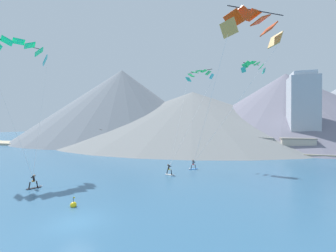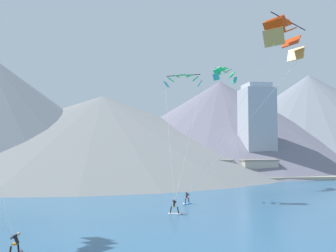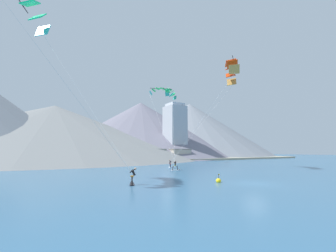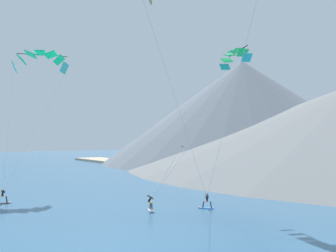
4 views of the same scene
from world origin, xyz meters
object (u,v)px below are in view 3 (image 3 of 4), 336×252
(parafoil_kite_near_trail, at_px, (161,91))
(parafoil_kite_distant_high_outer, at_px, (170,93))
(kitesurfer_near_lead, at_px, (170,166))
(parafoil_kite_mid_center, at_px, (23,2))
(race_marker_buoy, at_px, (218,181))
(kitesurfer_near_trail, at_px, (176,167))
(kitesurfer_mid_center, at_px, (132,179))
(parafoil_kite_near_lead, at_px, (231,70))

(parafoil_kite_near_trail, xyz_separation_m, parafoil_kite_distant_high_outer, (9.76, 11.31, 3.60))
(kitesurfer_near_lead, relative_size, parafoil_kite_distant_high_outer, 0.32)
(parafoil_kite_mid_center, relative_size, race_marker_buoy, 19.08)
(race_marker_buoy, bearing_deg, kitesurfer_near_lead, 71.13)
(kitesurfer_near_trail, relative_size, kitesurfer_mid_center, 1.00)
(parafoil_kite_mid_center, relative_size, parafoil_kite_distant_high_outer, 3.75)
(parafoil_kite_mid_center, bearing_deg, parafoil_kite_distant_high_outer, 35.56)
(kitesurfer_near_lead, bearing_deg, parafoil_kite_distant_high_outer, 56.58)
(parafoil_kite_distant_high_outer, bearing_deg, kitesurfer_near_trail, -120.76)
(kitesurfer_mid_center, relative_size, parafoil_kite_near_trail, 0.11)
(kitesurfer_mid_center, bearing_deg, parafoil_kite_distant_high_outer, 51.46)
(kitesurfer_near_lead, distance_m, parafoil_kite_near_lead, 22.39)
(kitesurfer_near_lead, height_order, parafoil_kite_distant_high_outer, parafoil_kite_distant_high_outer)
(parafoil_kite_mid_center, height_order, parafoil_kite_distant_high_outer, parafoil_kite_distant_high_outer)
(kitesurfer_near_trail, bearing_deg, kitesurfer_near_lead, 67.86)
(parafoil_kite_near_lead, xyz_separation_m, parafoil_kite_distant_high_outer, (1.37, 23.96, 0.94))
(kitesurfer_near_trail, bearing_deg, race_marker_buoy, -107.65)
(parafoil_kite_mid_center, bearing_deg, kitesurfer_mid_center, -31.26)
(kitesurfer_near_lead, height_order, kitesurfer_near_trail, kitesurfer_near_trail)
(kitesurfer_mid_center, relative_size, parafoil_kite_distant_high_outer, 0.34)
(parafoil_kite_near_lead, bearing_deg, kitesurfer_near_lead, 136.10)
(kitesurfer_mid_center, distance_m, parafoil_kite_distant_high_outer, 45.26)
(kitesurfer_mid_center, bearing_deg, kitesurfer_near_trail, 40.45)
(kitesurfer_near_trail, relative_size, parafoil_kite_near_lead, 0.09)
(kitesurfer_near_lead, distance_m, parafoil_kite_near_trail, 16.61)
(kitesurfer_near_lead, xyz_separation_m, race_marker_buoy, (-6.82, -19.95, -0.28))
(kitesurfer_mid_center, relative_size, parafoil_kite_mid_center, 0.09)
(parafoil_kite_distant_high_outer, bearing_deg, parafoil_kite_near_lead, -93.27)
(parafoil_kite_mid_center, distance_m, parafoil_kite_distant_high_outer, 44.04)
(race_marker_buoy, bearing_deg, parafoil_kite_mid_center, 152.46)
(kitesurfer_near_lead, xyz_separation_m, parafoil_kite_near_lead, (8.83, -8.50, 18.74))
(parafoil_kite_near_trail, bearing_deg, kitesurfer_mid_center, -127.26)
(kitesurfer_near_lead, xyz_separation_m, parafoil_kite_near_trail, (0.45, 4.15, 16.08))
(parafoil_kite_distant_high_outer, bearing_deg, kitesurfer_near_lead, -123.42)
(kitesurfer_near_lead, height_order, parafoil_kite_mid_center, parafoil_kite_mid_center)
(parafoil_kite_near_trail, distance_m, race_marker_buoy, 30.02)
(kitesurfer_near_lead, relative_size, parafoil_kite_mid_center, 0.08)
(kitesurfer_near_trail, xyz_separation_m, parafoil_kite_near_lead, (11.00, -3.18, 18.66))
(kitesurfer_mid_center, height_order, parafoil_kite_near_trail, parafoil_kite_near_trail)
(parafoil_kite_near_lead, height_order, parafoil_kite_mid_center, parafoil_kite_mid_center)
(kitesurfer_mid_center, distance_m, parafoil_kite_near_lead, 31.45)
(kitesurfer_mid_center, bearing_deg, race_marker_buoy, -22.58)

